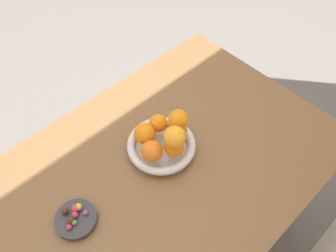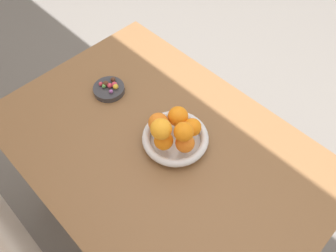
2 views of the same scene
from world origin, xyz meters
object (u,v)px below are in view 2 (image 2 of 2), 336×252
at_px(orange_4, 192,127).
at_px(candy_ball_1, 106,84).
at_px(candy_ball_5, 101,84).
at_px(candy_ball_6, 104,86).
at_px(candy_ball_7, 116,86).
at_px(fruit_bowl, 175,138).
at_px(orange_2, 164,141).
at_px(candy_ball_0, 114,85).
at_px(orange_3, 185,143).
at_px(orange_1, 158,123).
at_px(dining_table, 160,158).
at_px(orange_0, 177,116).
at_px(orange_6, 184,132).
at_px(candy_ball_4, 113,80).
at_px(candy_ball_3, 110,85).
at_px(candy_dish, 109,89).
at_px(orange_5, 161,129).
at_px(candy_ball_2, 111,91).

xyz_separation_m(orange_4, candy_ball_1, (0.37, 0.06, -0.04)).
distance_m(candy_ball_5, candy_ball_6, 0.02).
xyz_separation_m(candy_ball_5, candy_ball_7, (-0.05, -0.03, 0.00)).
relative_size(fruit_bowl, candy_ball_7, 10.85).
bearing_deg(orange_2, candy_ball_0, -10.54).
relative_size(fruit_bowl, orange_3, 3.60).
bearing_deg(orange_1, orange_2, 150.00).
bearing_deg(orange_4, orange_2, 75.07).
relative_size(candy_ball_0, candy_ball_7, 1.08).
height_order(dining_table, candy_ball_1, candy_ball_1).
bearing_deg(candy_ball_7, candy_ball_6, 39.44).
relative_size(orange_0, candy_ball_7, 3.34).
bearing_deg(candy_ball_5, candy_ball_1, -140.91).
xyz_separation_m(fruit_bowl, candy_ball_7, (0.31, -0.00, 0.01)).
distance_m(orange_6, candy_ball_4, 0.41).
bearing_deg(orange_3, candy_ball_0, -2.96).
height_order(orange_2, candy_ball_3, orange_2).
xyz_separation_m(candy_dish, candy_ball_4, (0.01, -0.03, 0.02)).
relative_size(orange_4, candy_ball_5, 3.78).
bearing_deg(candy_ball_1, orange_5, 172.50).
relative_size(dining_table, orange_6, 18.49).
distance_m(candy_ball_6, candy_ball_7, 0.04).
bearing_deg(orange_6, dining_table, 17.80).
bearing_deg(orange_5, candy_ball_4, -12.88).
relative_size(orange_2, candy_ball_3, 3.38).
relative_size(orange_3, candy_ball_4, 3.18).
distance_m(fruit_bowl, candy_ball_7, 0.31).
relative_size(candy_ball_1, candy_ball_6, 1.42).
xyz_separation_m(orange_0, orange_4, (-0.06, -0.00, -0.00)).
bearing_deg(dining_table, candy_ball_5, -3.20).
distance_m(orange_2, candy_ball_0, 0.33).
bearing_deg(candy_ball_3, candy_ball_7, -149.71).
xyz_separation_m(fruit_bowl, orange_5, (0.00, 0.06, 0.11)).
relative_size(orange_1, candy_ball_5, 4.26).
xyz_separation_m(dining_table, orange_6, (-0.08, -0.03, 0.22)).
xyz_separation_m(orange_4, candy_ball_6, (0.37, 0.07, -0.04)).
relative_size(dining_table, orange_4, 18.85).
bearing_deg(candy_ball_4, orange_5, 167.12).
bearing_deg(candy_ball_7, orange_6, 176.56).
bearing_deg(candy_ball_3, candy_ball_4, -63.15).
xyz_separation_m(orange_1, candy_ball_7, (0.25, -0.02, -0.04)).
distance_m(dining_table, fruit_bowl, 0.12).
distance_m(fruit_bowl, candy_ball_5, 0.36).
height_order(fruit_bowl, orange_2, orange_2).
xyz_separation_m(orange_1, orange_3, (-0.11, -0.01, -0.00)).
xyz_separation_m(orange_1, candy_ball_0, (0.26, -0.03, -0.04)).
xyz_separation_m(candy_ball_3, candy_ball_5, (0.03, 0.02, -0.00)).
height_order(orange_0, candy_ball_2, orange_0).
bearing_deg(candy_ball_3, orange_4, -171.24).
bearing_deg(orange_3, orange_6, 51.61).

